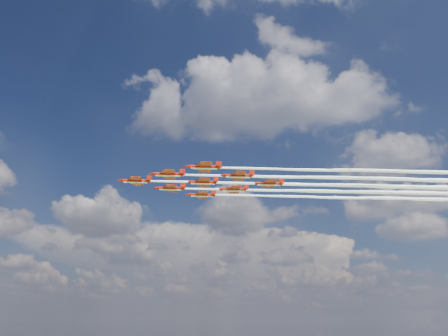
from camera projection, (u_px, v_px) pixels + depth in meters
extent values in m
cylinder|color=#A71609|center=(136.00, 181.00, 142.68)|extent=(8.30, 3.67, 1.15)
cone|color=#A71609|center=(119.00, 181.00, 142.35)|extent=(2.34, 1.74, 1.15)
cone|color=#A71609|center=(151.00, 181.00, 143.00)|extent=(1.81, 1.48, 1.04)
ellipsoid|color=black|center=(129.00, 179.00, 142.70)|extent=(2.36, 1.57, 0.75)
cube|color=#A71609|center=(137.00, 181.00, 142.70)|extent=(6.14, 10.16, 0.15)
cube|color=#A71609|center=(148.00, 181.00, 142.95)|extent=(2.55, 4.02, 0.13)
cube|color=#A71609|center=(149.00, 179.00, 143.28)|extent=(1.63, 0.65, 1.88)
cube|color=white|center=(135.00, 183.00, 142.51)|extent=(7.73, 3.31, 0.13)
cylinder|color=#A71609|center=(168.00, 174.00, 136.15)|extent=(8.30, 3.67, 1.15)
cone|color=#A71609|center=(151.00, 174.00, 135.81)|extent=(2.34, 1.74, 1.15)
cone|color=#A71609|center=(184.00, 175.00, 136.47)|extent=(1.81, 1.48, 1.04)
ellipsoid|color=black|center=(161.00, 173.00, 136.17)|extent=(2.36, 1.57, 0.75)
cube|color=#A71609|center=(170.00, 174.00, 136.17)|extent=(6.14, 10.16, 0.15)
cube|color=#A71609|center=(182.00, 175.00, 136.42)|extent=(2.55, 4.02, 0.13)
cube|color=#A71609|center=(182.00, 172.00, 136.74)|extent=(1.63, 0.65, 1.88)
cube|color=white|center=(168.00, 176.00, 135.98)|extent=(7.73, 3.31, 0.13)
cylinder|color=#A71609|center=(170.00, 188.00, 150.64)|extent=(8.30, 3.67, 1.15)
cone|color=#A71609|center=(155.00, 188.00, 150.30)|extent=(2.34, 1.74, 1.15)
cone|color=#A71609|center=(185.00, 189.00, 150.95)|extent=(1.81, 1.48, 1.04)
ellipsoid|color=black|center=(164.00, 187.00, 150.66)|extent=(2.36, 1.57, 0.75)
cube|color=#A71609|center=(172.00, 189.00, 150.65)|extent=(6.14, 10.16, 0.15)
cube|color=#A71609|center=(183.00, 189.00, 150.90)|extent=(2.55, 4.02, 0.13)
cube|color=#A71609|center=(183.00, 186.00, 151.23)|extent=(1.63, 0.65, 1.88)
cube|color=white|center=(170.00, 190.00, 150.46)|extent=(7.73, 3.31, 0.13)
cylinder|color=#A71609|center=(204.00, 167.00, 129.62)|extent=(8.30, 3.67, 1.15)
cone|color=#A71609|center=(186.00, 167.00, 129.28)|extent=(2.34, 1.74, 1.15)
cone|color=#A71609|center=(220.00, 167.00, 129.93)|extent=(1.81, 1.48, 1.04)
ellipsoid|color=black|center=(197.00, 165.00, 129.64)|extent=(2.36, 1.57, 0.75)
cube|color=#A71609|center=(206.00, 167.00, 129.63)|extent=(6.14, 10.16, 0.15)
cube|color=#A71609|center=(218.00, 167.00, 129.89)|extent=(2.55, 4.02, 0.13)
cube|color=#A71609|center=(219.00, 164.00, 130.21)|extent=(1.63, 0.65, 1.88)
cube|color=white|center=(204.00, 169.00, 129.45)|extent=(7.73, 3.31, 0.13)
cylinder|color=#A71609|center=(203.00, 182.00, 144.10)|extent=(8.30, 3.67, 1.15)
cone|color=#A71609|center=(187.00, 182.00, 143.77)|extent=(2.34, 1.74, 1.15)
cone|color=#A71609|center=(218.00, 183.00, 144.42)|extent=(1.81, 1.48, 1.04)
ellipsoid|color=black|center=(197.00, 181.00, 144.12)|extent=(2.36, 1.57, 0.75)
cube|color=#A71609|center=(204.00, 183.00, 144.12)|extent=(6.14, 10.16, 0.15)
cube|color=#A71609|center=(215.00, 183.00, 144.37)|extent=(2.55, 4.02, 0.13)
cube|color=#A71609|center=(216.00, 180.00, 144.69)|extent=(1.63, 0.65, 1.88)
cube|color=white|center=(203.00, 184.00, 143.93)|extent=(7.73, 3.31, 0.13)
cylinder|color=#A71609|center=(202.00, 195.00, 158.59)|extent=(8.30, 3.67, 1.15)
cone|color=#A71609|center=(187.00, 195.00, 158.25)|extent=(2.34, 1.74, 1.15)
cone|color=#A71609|center=(215.00, 195.00, 158.90)|extent=(1.81, 1.48, 1.04)
ellipsoid|color=black|center=(196.00, 194.00, 158.61)|extent=(2.36, 1.57, 0.75)
cube|color=#A71609|center=(203.00, 195.00, 158.60)|extent=(6.14, 10.16, 0.15)
cube|color=#A71609|center=(213.00, 195.00, 158.86)|extent=(2.55, 4.02, 0.13)
cube|color=#A71609|center=(214.00, 193.00, 159.18)|extent=(1.63, 0.65, 1.88)
cube|color=white|center=(202.00, 196.00, 158.42)|extent=(7.73, 3.31, 0.13)
cylinder|color=#A71609|center=(238.00, 176.00, 137.57)|extent=(8.30, 3.67, 1.15)
cone|color=#A71609|center=(222.00, 175.00, 137.23)|extent=(2.34, 1.74, 1.15)
cone|color=#A71609|center=(254.00, 176.00, 137.89)|extent=(1.81, 1.48, 1.04)
ellipsoid|color=black|center=(232.00, 174.00, 137.59)|extent=(2.36, 1.57, 0.75)
cube|color=#A71609|center=(240.00, 176.00, 137.59)|extent=(6.14, 10.16, 0.15)
cube|color=#A71609|center=(251.00, 176.00, 137.84)|extent=(2.55, 4.02, 0.13)
cube|color=#A71609|center=(252.00, 173.00, 138.16)|extent=(1.63, 0.65, 1.88)
cube|color=white|center=(238.00, 177.00, 137.40)|extent=(7.73, 3.31, 0.13)
cylinder|color=#A71609|center=(234.00, 190.00, 152.05)|extent=(8.30, 3.67, 1.15)
cone|color=#A71609|center=(219.00, 189.00, 151.72)|extent=(2.34, 1.74, 1.15)
cone|color=#A71609|center=(248.00, 190.00, 152.37)|extent=(1.81, 1.48, 1.04)
ellipsoid|color=black|center=(228.00, 188.00, 152.07)|extent=(2.36, 1.57, 0.75)
cube|color=#A71609|center=(235.00, 190.00, 152.07)|extent=(6.14, 10.16, 0.15)
cube|color=#A71609|center=(246.00, 190.00, 152.32)|extent=(2.55, 4.02, 0.13)
cube|color=#A71609|center=(246.00, 187.00, 152.65)|extent=(1.63, 0.65, 1.88)
cube|color=white|center=(234.00, 191.00, 151.88)|extent=(7.73, 3.31, 0.13)
cylinder|color=#A71609|center=(269.00, 184.00, 145.52)|extent=(8.30, 3.67, 1.15)
cone|color=#A71609|center=(253.00, 183.00, 145.18)|extent=(2.34, 1.74, 1.15)
cone|color=#A71609|center=(283.00, 184.00, 145.84)|extent=(1.81, 1.48, 1.04)
ellipsoid|color=black|center=(262.00, 182.00, 145.54)|extent=(2.36, 1.57, 0.75)
cube|color=#A71609|center=(270.00, 184.00, 145.54)|extent=(6.14, 10.16, 0.15)
cube|color=#A71609|center=(281.00, 184.00, 145.79)|extent=(2.55, 4.02, 0.13)
cube|color=#A71609|center=(282.00, 181.00, 146.11)|extent=(1.63, 0.65, 1.88)
cube|color=white|center=(269.00, 185.00, 145.35)|extent=(7.73, 3.31, 0.13)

